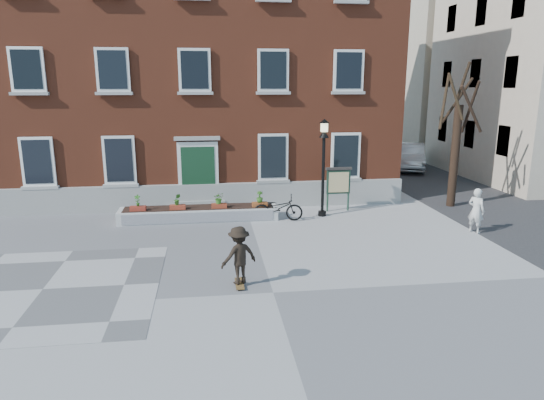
{
  "coord_description": "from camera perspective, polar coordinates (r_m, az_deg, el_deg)",
  "views": [
    {
      "loc": [
        -1.57,
        -11.54,
        5.3
      ],
      "look_at": [
        0.5,
        4.0,
        1.5
      ],
      "focal_mm": 32.0,
      "sensor_mm": 36.0,
      "label": 1
    }
  ],
  "objects": [
    {
      "name": "skateboarder",
      "position": [
        12.92,
        -3.9,
        -6.52
      ],
      "size": [
        1.17,
        0.95,
        1.65
      ],
      "color": "brown",
      "rests_on": "ground"
    },
    {
      "name": "planter_assembly",
      "position": [
        19.38,
        -8.56,
        -1.47
      ],
      "size": [
        6.2,
        1.12,
        1.15
      ],
      "color": "silver",
      "rests_on": "ground"
    },
    {
      "name": "notice_board",
      "position": [
        20.51,
        7.82,
        2.14
      ],
      "size": [
        1.1,
        0.16,
        1.87
      ],
      "color": "#1B3726",
      "rests_on": "ground"
    },
    {
      "name": "parked_car",
      "position": [
        31.69,
        15.87,
        4.96
      ],
      "size": [
        3.38,
        5.21,
        1.62
      ],
      "primitive_type": "imported",
      "rotation": [
        0.0,
        0.0,
        -0.37
      ],
      "color": "silver",
      "rests_on": "ground"
    },
    {
      "name": "brick_building",
      "position": [
        25.54,
        -8.88,
        15.72
      ],
      "size": [
        18.4,
        10.85,
        12.6
      ],
      "color": "brown",
      "rests_on": "ground"
    },
    {
      "name": "bicycle",
      "position": [
        19.05,
        0.7,
        -0.94
      ],
      "size": [
        2.03,
        0.97,
        1.02
      ],
      "primitive_type": "imported",
      "rotation": [
        0.0,
        0.0,
        1.42
      ],
      "color": "black",
      "rests_on": "ground"
    },
    {
      "name": "checker_patch",
      "position": [
        14.32,
        -25.36,
        -9.47
      ],
      "size": [
        6.0,
        6.0,
        0.01
      ],
      "primitive_type": "cube",
      "color": "#575759",
      "rests_on": "ground"
    },
    {
      "name": "bare_tree",
      "position": [
        22.37,
        20.83,
        6.3
      ],
      "size": [
        1.83,
        1.83,
        6.16
      ],
      "color": "black",
      "rests_on": "ground"
    },
    {
      "name": "ground",
      "position": [
        12.8,
        0.14,
        -10.84
      ],
      "size": [
        100.0,
        100.0,
        0.0
      ],
      "primitive_type": "plane",
      "color": "gray",
      "rests_on": "ground"
    },
    {
      "name": "lamp_post",
      "position": [
        19.43,
        6.09,
        5.38
      ],
      "size": [
        0.4,
        0.4,
        3.93
      ],
      "color": "black",
      "rests_on": "ground"
    },
    {
      "name": "bystander",
      "position": [
        18.93,
        22.88,
        -1.15
      ],
      "size": [
        0.66,
        0.72,
        1.64
      ],
      "primitive_type": "imported",
      "rotation": [
        0.0,
        0.0,
        2.15
      ],
      "color": "silver",
      "rests_on": "ground"
    },
    {
      "name": "side_street",
      "position": [
        36.97,
        25.3,
        15.04
      ],
      "size": [
        15.2,
        36.0,
        14.5
      ],
      "color": "#343436",
      "rests_on": "ground"
    }
  ]
}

